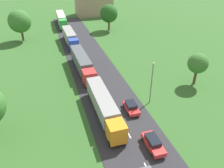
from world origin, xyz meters
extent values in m
cube|color=#2B2B30|center=(0.00, 24.50, 0.03)|extent=(10.00, 140.00, 0.06)
cube|color=white|center=(0.00, 27.59, 0.07)|extent=(0.16, 2.40, 0.01)
cube|color=white|center=(0.00, 34.24, 0.07)|extent=(0.16, 2.40, 0.01)
cube|color=white|center=(0.00, 41.22, 0.07)|extent=(0.16, 2.40, 0.01)
cube|color=white|center=(0.00, 49.09, 0.07)|extent=(0.16, 2.40, 0.01)
cube|color=white|center=(0.00, 56.96, 0.07)|extent=(0.16, 2.40, 0.01)
cube|color=white|center=(0.00, 63.11, 0.07)|extent=(0.16, 2.40, 0.01)
cube|color=white|center=(0.00, 70.36, 0.07)|extent=(0.16, 2.40, 0.01)
cube|color=white|center=(0.00, 77.12, 0.07)|extent=(0.16, 2.40, 0.01)
cube|color=white|center=(0.00, 83.41, 0.07)|extent=(0.16, 2.40, 0.01)
cube|color=orange|center=(-2.18, 26.45, 1.91)|extent=(2.45, 2.59, 2.70)
cube|color=black|center=(-2.17, 25.22, 2.39)|extent=(2.10, 0.11, 1.19)
cube|color=gray|center=(-2.21, 33.82, 2.16)|extent=(2.55, 11.46, 2.60)
cube|color=black|center=(-2.21, 33.82, 0.66)|extent=(0.95, 10.88, 0.24)
cylinder|color=black|center=(-1.13, 25.81, 0.56)|extent=(0.35, 1.00, 1.00)
cylinder|color=black|center=(-3.23, 25.80, 0.56)|extent=(0.35, 1.00, 1.00)
cylinder|color=black|center=(-1.18, 37.26, 0.56)|extent=(0.35, 1.00, 1.00)
cylinder|color=black|center=(-3.28, 37.25, 0.56)|extent=(0.35, 1.00, 1.00)
cylinder|color=black|center=(-1.19, 38.63, 0.56)|extent=(0.35, 1.00, 1.00)
cylinder|color=black|center=(-3.29, 38.62, 0.56)|extent=(0.35, 1.00, 1.00)
cube|color=red|center=(-2.34, 42.52, 1.89)|extent=(2.51, 2.76, 2.66)
cube|color=black|center=(-2.31, 41.23, 2.37)|extent=(2.10, 0.15, 1.17)
cube|color=#4C5156|center=(-2.53, 49.99, 2.26)|extent=(2.79, 11.60, 2.81)
cube|color=black|center=(-2.53, 49.99, 0.66)|extent=(1.18, 10.98, 0.24)
cylinder|color=black|center=(-1.27, 41.87, 0.56)|extent=(0.38, 1.01, 1.00)
cylinder|color=black|center=(-3.37, 41.82, 0.56)|extent=(0.38, 1.01, 1.00)
cylinder|color=black|center=(-1.57, 53.47, 0.56)|extent=(0.38, 1.01, 1.00)
cylinder|color=black|center=(-3.67, 53.42, 0.56)|extent=(0.38, 1.01, 1.00)
cylinder|color=black|center=(-1.60, 54.86, 0.56)|extent=(0.38, 1.01, 1.00)
cylinder|color=black|center=(-3.70, 54.80, 0.56)|extent=(0.38, 1.01, 1.00)
cube|color=blue|center=(-2.34, 60.99, 1.88)|extent=(2.50, 2.27, 2.64)
cube|color=black|center=(-2.32, 59.95, 2.35)|extent=(2.10, 0.16, 1.16)
cube|color=gray|center=(-2.51, 67.46, 2.24)|extent=(2.77, 10.11, 2.76)
cube|color=black|center=(-2.51, 67.46, 0.66)|extent=(1.15, 9.56, 0.24)
cylinder|color=black|center=(-1.28, 60.47, 0.56)|extent=(0.38, 1.01, 1.00)
cylinder|color=black|center=(-3.38, 60.41, 0.56)|extent=(0.38, 1.01, 1.00)
cylinder|color=black|center=(-1.55, 70.50, 0.56)|extent=(0.38, 1.01, 1.00)
cylinder|color=black|center=(-3.64, 70.45, 0.56)|extent=(0.38, 1.01, 1.00)
cylinder|color=black|center=(-1.58, 71.71, 0.56)|extent=(0.38, 1.01, 1.00)
cylinder|color=black|center=(-3.68, 71.65, 0.56)|extent=(0.38, 1.01, 1.00)
cube|color=green|center=(-2.70, 79.63, 2.02)|extent=(2.50, 2.55, 2.93)
cube|color=black|center=(-2.73, 78.45, 2.55)|extent=(2.10, 0.15, 1.29)
cube|color=beige|center=(-2.51, 87.03, 2.27)|extent=(2.79, 11.67, 2.83)
cube|color=black|center=(-2.51, 87.03, 0.66)|extent=(1.18, 11.04, 0.24)
cylinder|color=black|center=(-1.67, 78.98, 0.56)|extent=(0.38, 1.01, 1.00)
cylinder|color=black|center=(-3.77, 79.03, 0.56)|extent=(0.38, 1.01, 1.00)
cylinder|color=black|center=(-1.37, 90.48, 0.56)|extent=(0.38, 1.01, 1.00)
cylinder|color=black|center=(-3.47, 90.53, 0.56)|extent=(0.38, 1.01, 1.00)
cylinder|color=black|center=(-1.34, 91.87, 0.56)|extent=(0.38, 1.01, 1.00)
cylinder|color=black|center=(-3.44, 91.92, 0.56)|extent=(0.38, 1.01, 1.00)
cube|color=red|center=(2.18, 23.84, 0.73)|extent=(1.76, 4.41, 0.70)
cube|color=black|center=(2.18, 24.06, 1.35)|extent=(1.47, 2.47, 0.54)
cylinder|color=black|center=(2.93, 22.34, 0.38)|extent=(0.23, 0.64, 0.64)
cylinder|color=black|center=(1.41, 22.35, 0.38)|extent=(0.23, 0.64, 0.64)
cylinder|color=black|center=(2.96, 25.33, 0.38)|extent=(0.23, 0.64, 0.64)
cylinder|color=black|center=(1.43, 25.34, 0.38)|extent=(0.23, 0.64, 0.64)
cube|color=red|center=(2.40, 32.32, 0.66)|extent=(2.03, 3.99, 0.56)
cube|color=black|center=(2.41, 32.51, 1.24)|extent=(1.65, 2.26, 0.59)
cylinder|color=black|center=(3.15, 30.95, 0.38)|extent=(0.25, 0.65, 0.64)
cylinder|color=black|center=(1.52, 31.03, 0.38)|extent=(0.25, 0.65, 0.64)
cylinder|color=black|center=(3.28, 33.60, 0.38)|extent=(0.25, 0.65, 0.64)
cylinder|color=black|center=(1.64, 33.68, 0.38)|extent=(0.25, 0.65, 0.64)
cylinder|color=slate|center=(6.45, 33.74, 3.73)|extent=(0.18, 0.18, 7.46)
sphere|color=silver|center=(6.45, 33.74, 7.58)|extent=(0.36, 0.36, 0.36)
cylinder|color=#513823|center=(17.71, 36.90, 1.52)|extent=(0.52, 0.52, 3.03)
sphere|color=#38702D|center=(17.71, 36.90, 4.49)|extent=(3.90, 3.90, 3.90)
cylinder|color=#513823|center=(11.57, 75.19, 1.64)|extent=(0.61, 0.61, 3.27)
sphere|color=#23561E|center=(11.57, 75.19, 5.41)|extent=(5.69, 5.69, 5.69)
cylinder|color=#513823|center=(-15.29, 73.29, 1.64)|extent=(0.61, 0.61, 3.29)
sphere|color=#38702D|center=(-15.29, 73.29, 5.65)|extent=(6.31, 6.31, 6.31)
cube|color=#9E846B|center=(11.67, 96.30, 4.26)|extent=(13.82, 8.85, 8.52)
camera|label=1|loc=(-9.75, 4.54, 23.35)|focal=36.43mm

